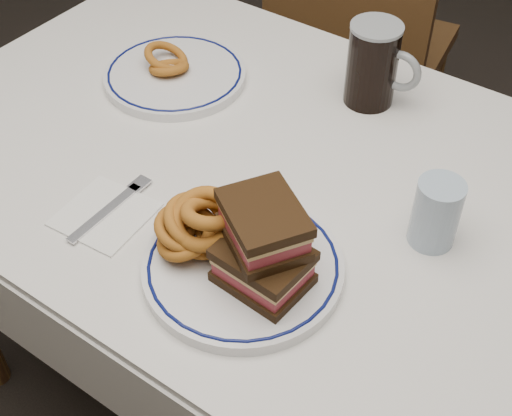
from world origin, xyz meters
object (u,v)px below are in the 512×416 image
Objects in this scene: chair_far at (356,41)px; reuben_sandwich at (263,246)px; far_plate at (175,75)px; main_plate at (243,267)px; beer_mug at (374,64)px.

chair_far is 6.13× the size of reuben_sandwich.
chair_far is 3.43× the size of far_plate.
chair_far is at bearing 86.13° from far_plate.
chair_far is 0.72m from far_plate.
main_plate is 1.06× the size of far_plate.
beer_mug is at bearing 24.94° from far_plate.
chair_far is 0.68m from beer_mug.
main_plate is 0.49m from beer_mug.
beer_mug is (-0.09, 0.49, -0.00)m from reuben_sandwich.
main_plate is 1.90× the size of reuben_sandwich.
chair_far is at bearing 111.33° from reuben_sandwich.
far_plate is (-0.40, 0.32, -0.00)m from main_plate.
chair_far reaches higher than far_plate.
reuben_sandwich is (0.04, -0.00, 0.07)m from main_plate.
beer_mug reaches higher than reuben_sandwich.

